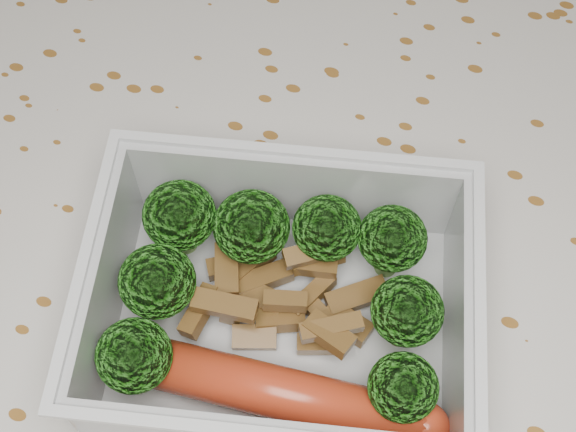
% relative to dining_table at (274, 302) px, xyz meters
% --- Properties ---
extents(dining_table, '(1.40, 0.90, 0.75)m').
position_rel_dining_table_xyz_m(dining_table, '(0.00, 0.00, 0.00)').
color(dining_table, brown).
rests_on(dining_table, ground).
extents(tablecloth, '(1.46, 0.96, 0.19)m').
position_rel_dining_table_xyz_m(tablecloth, '(0.00, 0.00, 0.05)').
color(tablecloth, silver).
rests_on(tablecloth, dining_table).
extents(lunch_container, '(0.22, 0.19, 0.07)m').
position_rel_dining_table_xyz_m(lunch_container, '(0.02, -0.05, 0.11)').
color(lunch_container, silver).
rests_on(lunch_container, tablecloth).
extents(broccoli_florets, '(0.17, 0.14, 0.05)m').
position_rel_dining_table_xyz_m(broccoli_florets, '(0.01, -0.03, 0.13)').
color(broccoli_florets, '#608C3F').
rests_on(broccoli_florets, lunch_container).
extents(meat_pile, '(0.10, 0.08, 0.03)m').
position_rel_dining_table_xyz_m(meat_pile, '(0.02, -0.04, 0.11)').
color(meat_pile, brown).
rests_on(meat_pile, lunch_container).
extents(sausage, '(0.17, 0.04, 0.03)m').
position_rel_dining_table_xyz_m(sausage, '(0.04, -0.09, 0.11)').
color(sausage, '#AC3118').
rests_on(sausage, lunch_container).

